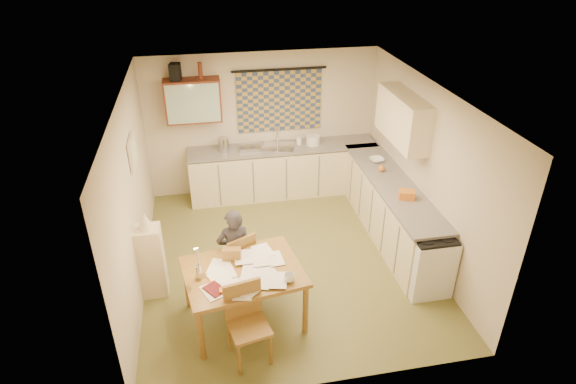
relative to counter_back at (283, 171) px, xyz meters
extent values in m
cube|color=brown|center=(-0.31, -1.95, -0.46)|extent=(4.00, 4.50, 0.02)
cube|color=white|center=(-0.31, -1.95, 2.06)|extent=(4.00, 4.50, 0.02)
cube|color=beige|center=(-0.31, 0.31, 0.80)|extent=(4.00, 0.02, 2.50)
cube|color=beige|center=(-0.31, -4.21, 0.80)|extent=(4.00, 0.02, 2.50)
cube|color=beige|center=(-2.32, -1.95, 0.80)|extent=(0.02, 4.50, 2.50)
cube|color=beige|center=(1.70, -1.95, 0.80)|extent=(0.02, 4.50, 2.50)
cube|color=navy|center=(-0.01, 0.27, 1.20)|extent=(1.45, 0.03, 1.05)
cylinder|color=black|center=(-0.01, 0.25, 1.75)|extent=(1.60, 0.04, 0.04)
cube|color=#592112|center=(-1.46, 0.13, 1.35)|extent=(0.90, 0.34, 0.70)
cube|color=#99B2A5|center=(-1.46, -0.04, 1.35)|extent=(0.84, 0.02, 0.64)
cube|color=beige|center=(1.52, -1.40, 1.40)|extent=(0.34, 1.30, 0.70)
cube|color=beige|center=(-2.28, -1.55, 1.25)|extent=(0.04, 0.50, 0.40)
cube|color=white|center=(-2.26, -1.55, 1.25)|extent=(0.01, 0.42, 0.32)
cube|color=beige|center=(0.00, 0.00, -0.02)|extent=(3.30, 0.60, 0.86)
cube|color=#64605E|center=(0.00, 0.00, 0.45)|extent=(3.30, 0.62, 0.04)
cube|color=beige|center=(1.39, -1.61, -0.02)|extent=(0.60, 2.95, 0.86)
cube|color=#64605E|center=(1.39, -1.61, 0.45)|extent=(0.62, 2.95, 0.04)
cube|color=white|center=(1.39, -2.95, -0.03)|extent=(0.56, 0.56, 0.84)
cube|color=black|center=(1.39, -2.95, 0.40)|extent=(0.53, 0.53, 0.03)
cube|color=silver|center=(-0.08, 0.00, 0.43)|extent=(0.66, 0.59, 0.10)
cylinder|color=silver|center=(-0.07, 0.18, 0.61)|extent=(0.03, 0.03, 0.28)
cube|color=silver|center=(-0.59, 0.00, 0.50)|extent=(0.37, 0.32, 0.06)
cylinder|color=silver|center=(-1.03, 0.00, 0.59)|extent=(0.23, 0.23, 0.24)
cylinder|color=white|center=(0.53, 0.00, 0.55)|extent=(0.29, 0.29, 0.16)
imported|color=white|center=(0.28, 0.05, 0.55)|extent=(0.08, 0.08, 0.17)
imported|color=white|center=(1.39, -0.88, 0.50)|extent=(0.27, 0.27, 0.06)
cube|color=orange|center=(1.39, -2.10, 0.53)|extent=(0.26, 0.22, 0.12)
sphere|color=orange|center=(1.34, -1.24, 0.52)|extent=(0.10, 0.10, 0.10)
cube|color=black|center=(-1.70, 0.13, 1.83)|extent=(0.19, 0.22, 0.26)
cylinder|color=#195926|center=(-1.65, 0.13, 1.83)|extent=(0.07, 0.07, 0.26)
cylinder|color=#592112|center=(-1.31, 0.13, 1.83)|extent=(0.08, 0.08, 0.26)
cube|color=brown|center=(-1.04, -3.07, 0.27)|extent=(1.50, 1.23, 0.05)
cube|color=brown|center=(-1.09, -2.47, -0.02)|extent=(0.55, 0.55, 0.04)
cube|color=brown|center=(-1.01, -2.63, 0.23)|extent=(0.38, 0.22, 0.45)
cube|color=brown|center=(-1.06, -3.70, 0.00)|extent=(0.50, 0.50, 0.04)
cube|color=brown|center=(-1.10, -3.51, 0.26)|extent=(0.42, 0.13, 0.47)
imported|color=black|center=(-1.09, -2.51, 0.17)|extent=(0.50, 0.36, 1.24)
cube|color=beige|center=(-2.15, -2.36, 0.06)|extent=(0.32, 0.30, 1.01)
cone|color=beige|center=(-2.15, -2.36, 0.67)|extent=(0.20, 0.20, 0.22)
cube|color=brown|center=(-1.15, -2.84, 0.38)|extent=(0.23, 0.14, 0.16)
imported|color=white|center=(-0.54, -3.37, 0.35)|extent=(0.14, 0.14, 0.10)
imported|color=maroon|center=(-1.46, -3.41, 0.31)|extent=(0.40, 0.41, 0.02)
imported|color=orange|center=(-1.43, -3.24, 0.31)|extent=(0.23, 0.27, 0.02)
cube|color=orange|center=(-1.28, -3.42, 0.32)|extent=(0.12, 0.09, 0.04)
cube|color=black|center=(-0.86, -3.34, 0.31)|extent=(0.13, 0.05, 0.02)
cylinder|color=silver|center=(-1.55, -3.12, 0.39)|extent=(0.07, 0.07, 0.18)
cylinder|color=white|center=(-1.54, -3.09, 0.59)|extent=(0.03, 0.03, 0.22)
sphere|color=#FFCC66|center=(-1.57, -3.12, 0.71)|extent=(0.02, 0.02, 0.02)
cube|color=white|center=(-0.73, -3.26, 0.30)|extent=(0.30, 0.35, 0.00)
cube|color=white|center=(-0.96, -2.82, 0.30)|extent=(0.24, 0.31, 0.00)
cube|color=white|center=(-1.09, -3.36, 0.30)|extent=(0.28, 0.34, 0.00)
cube|color=white|center=(-1.33, -2.95, 0.30)|extent=(0.30, 0.35, 0.00)
cube|color=white|center=(-1.41, -3.38, 0.31)|extent=(0.31, 0.36, 0.00)
cube|color=white|center=(-1.25, -3.06, 0.31)|extent=(0.27, 0.33, 0.00)
cube|color=white|center=(-0.83, -3.15, 0.31)|extent=(0.29, 0.34, 0.00)
cube|color=white|center=(-0.65, -2.93, 0.31)|extent=(0.24, 0.31, 0.00)
cube|color=white|center=(-1.08, -3.46, 0.31)|extent=(0.26, 0.33, 0.00)
cube|color=white|center=(-0.95, -3.11, 0.31)|extent=(0.28, 0.34, 0.00)
cube|color=white|center=(-0.86, -3.32, 0.31)|extent=(0.29, 0.34, 0.00)
cube|color=white|center=(-0.75, -2.76, 0.32)|extent=(0.28, 0.34, 0.00)
cube|color=white|center=(-1.31, -3.19, 0.32)|extent=(0.32, 0.36, 0.00)
cube|color=white|center=(-1.19, -3.39, 0.32)|extent=(0.28, 0.34, 0.00)
cube|color=white|center=(-0.81, -2.80, 0.32)|extent=(0.25, 0.32, 0.00)
cube|color=white|center=(-1.06, -3.44, 0.32)|extent=(0.35, 0.36, 0.00)
cube|color=white|center=(-1.00, -3.32, 0.32)|extent=(0.30, 0.35, 0.00)
cube|color=white|center=(-0.68, -3.35, 0.33)|extent=(0.27, 0.33, 0.00)
cube|color=white|center=(-0.81, -2.92, 0.33)|extent=(0.22, 0.30, 0.00)
cube|color=white|center=(-1.02, -2.85, 0.33)|extent=(0.21, 0.30, 0.00)
camera|label=1|loc=(-1.36, -7.57, 3.86)|focal=30.00mm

